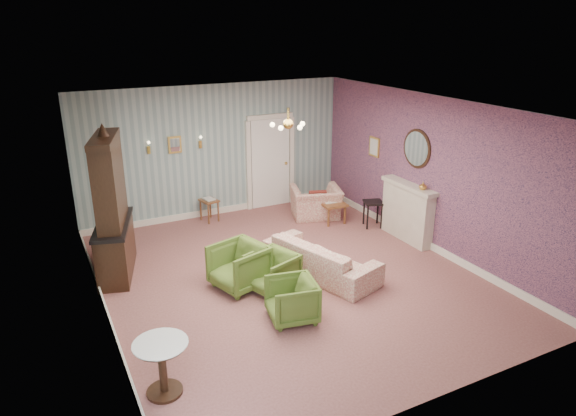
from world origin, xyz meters
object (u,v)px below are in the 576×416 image
wingback_chair (316,198)px  olive_chair_c (239,264)px  olive_chair_b (272,270)px  coffee_table (329,210)px  pedestal_table (163,368)px  fireplace (407,212)px  side_table_black (373,214)px  dresser (110,203)px  olive_chair_a (292,298)px  sofa_chintz (321,252)px

wingback_chair → olive_chair_c: bearing=57.4°
olive_chair_b → coffee_table: 3.41m
wingback_chair → pedestal_table: 6.20m
fireplace → side_table_black: bearing=104.0°
side_table_black → olive_chair_b: bearing=-153.5°
fireplace → coffee_table: bearing=116.8°
dresser → olive_chair_b: bearing=-24.3°
olive_chair_c → wingback_chair: 3.53m
dresser → olive_chair_a: bearing=-37.6°
dresser → coffee_table: bearing=22.6°
olive_chair_a → olive_chair_c: olive_chair_c is taller
olive_chair_a → sofa_chintz: (1.12, 1.06, 0.06)m
olive_chair_b → olive_chair_c: olive_chair_c is taller
sofa_chintz → fireplace: 2.37m
olive_chair_a → coffee_table: 4.16m
olive_chair_a → olive_chair_b: (0.12, 0.92, 0.01)m
sofa_chintz → dresser: size_ratio=0.82×
olive_chair_b → pedestal_table: size_ratio=1.03×
olive_chair_a → wingback_chair: size_ratio=0.66×
wingback_chair → dresser: 4.58m
olive_chair_c → sofa_chintz: (1.43, -0.21, 0.00)m
olive_chair_b → fireplace: (3.31, 0.70, 0.22)m
pedestal_table → wingback_chair: bearing=43.3°
wingback_chair → dresser: size_ratio=0.41×
olive_chair_b → wingback_chair: (2.31, 2.59, 0.10)m
dresser → coffee_table: 4.76m
dresser → olive_chair_c: bearing=-24.3°
olive_chair_a → fireplace: (3.42, 1.62, 0.23)m
side_table_black → fireplace: bearing=-76.0°
side_table_black → pedestal_table: pedestal_table is taller
sofa_chintz → coffee_table: 2.64m
olive_chair_a → pedestal_table: size_ratio=0.99×
olive_chair_b → wingback_chair: size_ratio=0.68×
fireplace → sofa_chintz: bearing=-166.5°
olive_chair_a → coffee_table: size_ratio=0.78×
olive_chair_c → dresser: size_ratio=0.32×
olive_chair_c → sofa_chintz: 1.45m
sofa_chintz → fireplace: size_ratio=1.51×
wingback_chair → side_table_black: 1.32m
olive_chair_a → olive_chair_c: size_ratio=0.85×
wingback_chair → coffee_table: size_ratio=1.18×
sofa_chintz → wingback_chair: bearing=-45.8°
sofa_chintz → dresser: bearing=44.5°
fireplace → olive_chair_a: bearing=-154.7°
sofa_chintz → coffee_table: (1.48, 2.18, -0.18)m
wingback_chair → pedestal_table: wingback_chair is taller
olive_chair_a → wingback_chair: bearing=156.2°
sofa_chintz → wingback_chair: (1.30, 2.44, 0.05)m
olive_chair_c → side_table_black: olive_chair_c is taller
coffee_table → olive_chair_b: bearing=-136.8°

